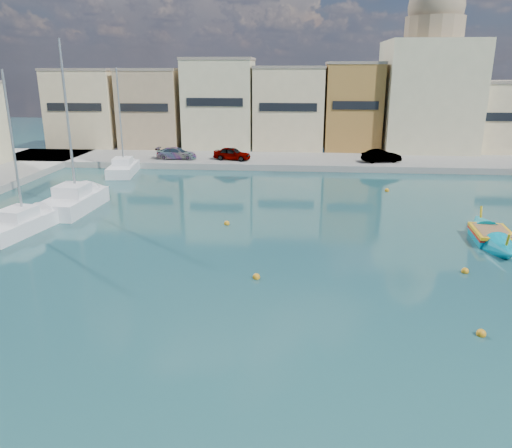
% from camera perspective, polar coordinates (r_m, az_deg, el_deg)
% --- Properties ---
extents(ground, '(160.00, 160.00, 0.00)m').
position_cam_1_polar(ground, '(22.58, 15.75, -8.37)').
color(ground, '#15323F').
rests_on(ground, ground).
extents(north_quay, '(80.00, 8.00, 0.60)m').
position_cam_1_polar(north_quay, '(53.00, 9.72, 7.01)').
color(north_quay, gray).
rests_on(north_quay, ground).
extents(north_townhouses, '(83.20, 7.87, 10.19)m').
position_cam_1_polar(north_townhouses, '(60.55, 15.87, 12.35)').
color(north_townhouses, beige).
rests_on(north_townhouses, ground).
extents(church_block, '(10.00, 10.00, 19.10)m').
position_cam_1_polar(church_block, '(61.71, 19.18, 15.33)').
color(church_block, beige).
rests_on(church_block, ground).
extents(parked_cars, '(24.96, 2.31, 1.29)m').
position_cam_1_polar(parked_cars, '(51.40, -0.22, 7.99)').
color(parked_cars, '#4C1919').
rests_on(parked_cars, north_quay).
extents(luzzu_green, '(2.51, 7.67, 2.38)m').
position_cam_1_polar(luzzu_green, '(31.80, 25.31, -1.38)').
color(luzzu_green, '#0088A3').
rests_on(luzzu_green, ground).
extents(yacht_north, '(3.31, 8.06, 10.45)m').
position_cam_1_polar(yacht_north, '(50.73, -14.55, 6.38)').
color(yacht_north, white).
rests_on(yacht_north, ground).
extents(yacht_midnorth, '(2.94, 8.82, 12.39)m').
position_cam_1_polar(yacht_midnorth, '(38.94, -18.88, 2.93)').
color(yacht_midnorth, white).
rests_on(yacht_midnorth, ground).
extents(yacht_mid, '(3.56, 8.43, 10.31)m').
position_cam_1_polar(yacht_mid, '(34.79, -23.59, 0.61)').
color(yacht_mid, white).
rests_on(yacht_mid, ground).
extents(mooring_buoys, '(20.73, 23.50, 0.36)m').
position_cam_1_polar(mooring_buoys, '(27.55, 15.79, -3.45)').
color(mooring_buoys, orange).
rests_on(mooring_buoys, ground).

